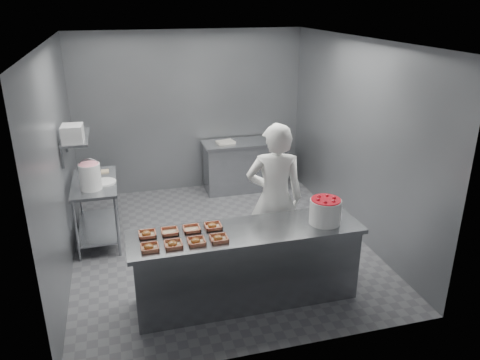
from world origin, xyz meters
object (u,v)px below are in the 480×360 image
tray_5 (170,231)px  prep_table (96,202)px  strawberry_tub (325,210)px  back_counter (245,165)px  service_counter (246,265)px  worker (275,198)px  tray_4 (147,234)px  glaze_bucket (90,176)px  tray_3 (219,238)px  tray_7 (213,226)px  tray_2 (196,241)px  appliance (73,134)px  tray_0 (149,247)px  tray_6 (192,229)px  tray_1 (173,244)px

tray_5 → prep_table: bearing=114.6°
strawberry_tub → back_counter: bearing=90.0°
service_counter → back_counter: size_ratio=1.73×
worker → back_counter: bearing=-83.0°
tray_4 → glaze_bucket: glaze_bucket is taller
tray_3 → tray_7: same height
tray_2 → glaze_bucket: (-1.09, 1.82, 0.16)m
tray_4 → strawberry_tub: bearing=-6.1°
back_counter → appliance: appliance is taller
tray_0 → prep_table: bearing=105.6°
tray_0 → worker: size_ratio=0.10×
tray_2 → tray_7: size_ratio=1.00×
service_counter → tray_6: tray_6 is taller
tray_7 → worker: worker is taller
tray_2 → appliance: size_ratio=0.64×
glaze_bucket → prep_table: bearing=85.3°
prep_table → tray_5: (0.83, -1.80, 0.33)m
tray_1 → tray_7: same height
prep_table → tray_2: bearing=-63.1°
worker → appliance: size_ratio=6.56×
service_counter → tray_1: size_ratio=13.88×
back_counter → tray_1: (-1.73, -3.40, 0.47)m
back_counter → tray_6: 3.47m
tray_3 → glaze_bucket: (-1.33, 1.82, 0.16)m
tray_1 → tray_4: 0.38m
tray_3 → glaze_bucket: size_ratio=0.44×
back_counter → tray_6: size_ratio=8.01×
service_counter → prep_table: (-1.65, 1.95, 0.14)m
tray_3 → tray_4: same height
tray_3 → tray_5: tray_3 is taller
service_counter → worker: worker is taller
tray_0 → tray_6: size_ratio=1.00×
service_counter → tray_7: bearing=157.0°
tray_0 → glaze_bucket: size_ratio=0.44×
tray_5 → tray_7: size_ratio=1.00×
tray_6 → tray_7: tray_7 is taller
tray_7 → tray_2: bearing=-129.3°
tray_4 → tray_6: (0.48, 0.00, -0.00)m
tray_0 → tray_1: bearing=0.0°
tray_2 → worker: bearing=33.7°
service_counter → tray_1: 0.96m
strawberry_tub → appliance: 3.29m
prep_table → tray_5: bearing=-65.4°
appliance → glaze_bucket: bearing=-0.3°
worker → tray_7: bearing=42.1°
tray_2 → worker: (1.12, 0.75, 0.04)m
tray_1 → strawberry_tub: 1.74m
tray_4 → worker: bearing=15.8°
tray_4 → tray_5: bearing=0.0°
tray_4 → strawberry_tub: (1.97, -0.21, 0.13)m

